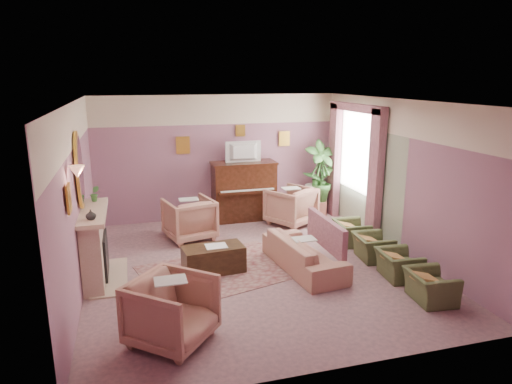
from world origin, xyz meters
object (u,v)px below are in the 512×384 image
object	(u,v)px
coffee_table	(213,259)
olive_chair_a	(431,282)
piano	(244,191)
olive_chair_c	(373,243)
sofa	(304,248)
olive_chair_d	(351,229)
television	(244,150)
floral_armchair_right	(291,204)
olive_chair_b	(399,260)
side_table	(316,199)
floral_armchair_left	(189,217)
floral_armchair_front	(172,308)

from	to	relation	value
coffee_table	olive_chair_a	world-z (taller)	olive_chair_a
piano	olive_chair_c	world-z (taller)	piano
sofa	olive_chair_d	size ratio (longest dim) A/B	2.72
television	floral_armchair_right	distance (m)	1.57
olive_chair_b	olive_chair_c	distance (m)	0.82
olive_chair_c	side_table	xyz separation A→B (m)	(0.12, 2.88, 0.05)
piano	floral_armchair_left	bearing A→B (deg)	-144.39
floral_armchair_front	floral_armchair_left	bearing A→B (deg)	79.07
television	olive_chair_c	bearing A→B (deg)	-60.60
piano	side_table	size ratio (longest dim) A/B	2.00
television	floral_armchair_left	xyz separation A→B (m)	(-1.38, -0.94, -1.14)
floral_armchair_right	floral_armchair_left	bearing A→B (deg)	-171.85
olive_chair_a	olive_chair_d	distance (m)	2.46
piano	coffee_table	xyz separation A→B (m)	(-1.22, -2.72, -0.43)
television	side_table	world-z (taller)	television
floral_armchair_front	olive_chair_a	distance (m)	3.71
olive_chair_d	side_table	world-z (taller)	side_table
floral_armchair_left	olive_chair_b	bearing A→B (deg)	-42.67
olive_chair_c	floral_armchair_front	bearing A→B (deg)	-155.33
olive_chair_b	floral_armchair_left	bearing A→B (deg)	137.33
coffee_table	floral_armchair_left	world-z (taller)	floral_armchair_left
olive_chair_b	sofa	bearing A→B (deg)	150.60
floral_armchair_right	side_table	bearing A→B (deg)	35.30
piano	floral_armchair_left	world-z (taller)	piano
floral_armchair_front	olive_chair_c	size ratio (longest dim) A/B	1.34
piano	olive_chair_d	distance (m)	2.69
coffee_table	floral_armchair_left	xyz separation A→B (m)	(-0.16, 1.73, 0.24)
floral_armchair_front	side_table	xyz separation A→B (m)	(3.83, 4.58, -0.11)
television	floral_armchair_right	size ratio (longest dim) A/B	0.86
floral_armchair_left	olive_chair_c	bearing A→B (deg)	-32.97
coffee_table	olive_chair_d	xyz separation A→B (m)	(2.84, 0.60, 0.07)
olive_chair_b	side_table	bearing A→B (deg)	88.08
sofa	olive_chair_a	size ratio (longest dim) A/B	2.72
piano	olive_chair_d	bearing A→B (deg)	-52.45
coffee_table	floral_armchair_front	size ratio (longest dim) A/B	1.08
olive_chair_d	olive_chair_a	bearing A→B (deg)	-90.00
television	side_table	bearing A→B (deg)	-0.25
floral_armchair_left	side_table	world-z (taller)	floral_armchair_left
floral_armchair_front	side_table	size ratio (longest dim) A/B	1.32
floral_armchair_left	floral_armchair_right	world-z (taller)	same
sofa	floral_armchair_front	world-z (taller)	floral_armchair_front
side_table	television	bearing A→B (deg)	179.75
sofa	olive_chair_c	distance (m)	1.35
piano	olive_chair_c	distance (m)	3.37
coffee_table	floral_armchair_front	xyz separation A→B (m)	(-0.87, -1.92, 0.24)
piano	olive_chair_b	distance (m)	4.11
television	floral_armchair_front	distance (m)	5.16
floral_armchair_right	olive_chair_c	distance (m)	2.39
sofa	olive_chair_b	distance (m)	1.54
floral_armchair_right	floral_armchair_front	xyz separation A→B (m)	(-2.98, -3.98, 0.00)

